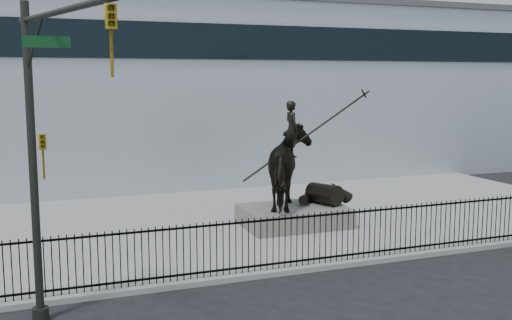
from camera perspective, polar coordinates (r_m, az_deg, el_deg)
name	(u,v)px	position (r m, az deg, el deg)	size (l,w,h in m)	color
ground	(323,285)	(16.16, 6.44, -11.73)	(120.00, 120.00, 0.00)	black
plaza	(237,222)	(22.32, -1.86, -5.92)	(30.00, 12.00, 0.15)	gray
building	(161,93)	(34.24, -9.06, 6.31)	(44.00, 14.00, 9.00)	silver
picket_fence	(303,239)	(16.96, 4.53, -7.55)	(22.10, 0.10, 1.50)	black
statue_plinth	(294,216)	(21.47, 3.63, -5.36)	(3.65, 2.51, 0.68)	#5A5852
equestrian_statue	(296,167)	(21.16, 3.85, -0.66)	(4.67, 2.91, 3.96)	black
traffic_signal_left	(45,146)	(12.95, -19.45, 1.29)	(1.52, 4.84, 7.00)	black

